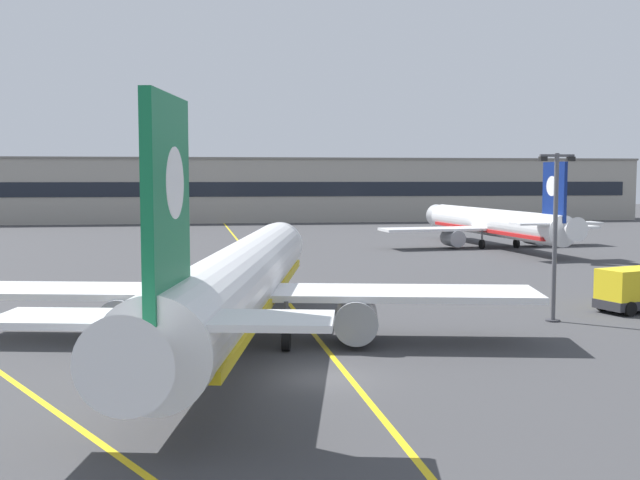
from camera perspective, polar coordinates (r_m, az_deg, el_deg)
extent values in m
plane|color=#3D3D3F|center=(34.30, 0.30, -10.38)|extent=(400.00, 400.00, 0.00)
cube|color=yellow|center=(63.58, -3.54, -3.33)|extent=(7.17, 179.88, 0.01)
cube|color=yellow|center=(37.10, -22.44, -9.57)|extent=(30.57, 51.93, 0.01)
cylinder|color=white|center=(41.19, -5.91, -2.88)|extent=(10.41, 36.08, 3.80)
cone|color=white|center=(60.22, -3.12, -0.44)|extent=(4.03, 3.22, 3.61)
cone|color=white|center=(22.44, -13.56, -8.42)|extent=(3.32, 3.28, 2.85)
cube|color=gold|center=(41.34, -5.90, -4.31)|extent=(9.80, 33.24, 0.44)
cube|color=black|center=(58.28, -3.32, 0.05)|extent=(3.00, 1.61, 0.60)
cube|color=white|center=(41.90, -5.78, -3.93)|extent=(32.34, 10.65, 0.36)
cylinder|color=gray|center=(42.51, -14.30, -5.58)|extent=(2.93, 3.96, 2.30)
cylinder|color=black|center=(44.26, -13.59, -5.16)|extent=(1.95, 0.54, 1.95)
cylinder|color=gray|center=(40.65, 2.74, -5.91)|extent=(2.93, 3.96, 2.30)
cylinder|color=black|center=(42.47, 2.75, -5.45)|extent=(1.95, 0.54, 1.95)
cube|color=#147042|center=(25.34, -11.45, 2.60)|extent=(1.28, 4.79, 7.20)
cylinder|color=white|center=(25.62, -11.31, 4.24)|extent=(0.88, 2.44, 2.40)
cube|color=white|center=(25.17, -11.64, -5.89)|extent=(11.33, 4.79, 0.24)
cylinder|color=#4C4C51|center=(55.71, -3.63, -2.96)|extent=(0.24, 0.24, 1.60)
cylinder|color=black|center=(55.85, -3.62, -4.00)|extent=(0.56, 0.96, 0.90)
cylinder|color=#4C4C51|center=(40.01, -10.03, -5.65)|extent=(0.24, 0.24, 1.60)
cylinder|color=black|center=(40.22, -10.01, -7.23)|extent=(0.63, 1.35, 1.30)
cylinder|color=#4C4C51|center=(39.18, -2.56, -5.80)|extent=(0.24, 0.24, 1.60)
cylinder|color=black|center=(39.41, -2.55, -7.41)|extent=(0.63, 1.35, 1.30)
cylinder|color=white|center=(98.69, 12.90, 1.30)|extent=(6.80, 32.86, 3.45)
cone|color=white|center=(114.59, 8.97, 1.83)|extent=(3.50, 2.69, 3.28)
cone|color=white|center=(83.34, 18.34, 0.81)|extent=(2.84, 2.79, 2.59)
cube|color=red|center=(98.75, 12.89, 0.75)|extent=(6.47, 30.25, 0.40)
cube|color=black|center=(112.97, 9.31, 2.09)|extent=(2.68, 1.26, 0.54)
cube|color=white|center=(99.23, 12.75, 0.87)|extent=(29.34, 7.33, 0.33)
cylinder|color=gray|center=(96.10, 9.98, 0.13)|extent=(2.41, 3.47, 2.09)
cylinder|color=black|center=(97.63, 9.58, 0.21)|extent=(1.78, 0.35, 1.77)
cylinder|color=gray|center=(101.15, 15.82, 0.25)|extent=(2.41, 3.47, 2.09)
cylinder|color=black|center=(102.61, 15.36, 0.33)|extent=(1.78, 0.35, 1.77)
cube|color=navy|center=(85.96, 17.25, 3.46)|extent=(0.81, 4.37, 6.54)
cylinder|color=white|center=(86.19, 17.16, 3.90)|extent=(0.62, 2.21, 2.18)
cube|color=white|center=(85.63, 17.38, 1.21)|extent=(10.19, 3.56, 0.22)
cylinder|color=#4C4C51|center=(110.70, 9.83, 0.76)|extent=(0.22, 0.22, 1.45)
cylinder|color=black|center=(110.77, 9.82, 0.28)|extent=(0.45, 0.85, 0.82)
cylinder|color=#4C4C51|center=(96.13, 12.11, 0.29)|extent=(0.22, 0.22, 1.45)
cylinder|color=black|center=(96.21, 12.10, -0.32)|extent=(0.48, 1.21, 1.18)
cylinder|color=#4C4C51|center=(98.28, 14.59, 0.34)|extent=(0.22, 0.22, 1.45)
cylinder|color=black|center=(98.36, 14.58, -0.26)|extent=(0.48, 1.21, 1.18)
cylinder|color=#515156|center=(48.86, 17.27, 0.15)|extent=(0.28, 0.28, 10.41)
cylinder|color=#333338|center=(49.53, 17.12, -5.81)|extent=(0.90, 0.90, 0.10)
cube|color=#515156|center=(48.73, 17.42, 6.09)|extent=(2.20, 0.16, 0.16)
cube|color=black|center=(48.35, 16.44, 5.88)|extent=(0.44, 0.36, 0.28)
cube|color=black|center=(49.12, 18.37, 5.82)|extent=(0.44, 0.36, 0.28)
cube|color=yellow|center=(54.68, 22.71, -3.02)|extent=(5.69, 3.90, 2.00)
cylinder|color=black|center=(56.16, 22.24, -4.27)|extent=(1.01, 0.58, 0.96)
cylinder|color=black|center=(54.34, 20.47, -4.51)|extent=(1.01, 0.58, 0.96)
cylinder|color=black|center=(52.78, 22.32, -4.84)|extent=(1.01, 0.58, 0.96)
cube|color=#9E998E|center=(152.77, -3.98, 3.72)|extent=(151.91, 12.00, 12.32)
cube|color=black|center=(146.73, -3.82, 3.83)|extent=(145.83, 0.12, 2.80)
cube|color=slate|center=(152.78, -4.00, 6.10)|extent=(152.31, 12.40, 0.40)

